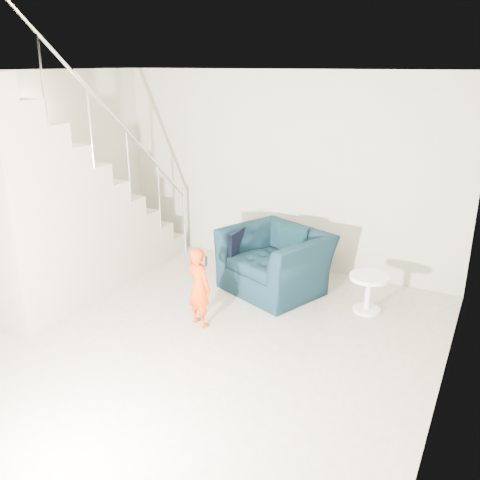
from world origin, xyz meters
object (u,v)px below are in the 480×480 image
object	(u,v)px
toddler	(199,287)
side_table	(369,287)
armchair	(275,261)
staircase	(60,221)

from	to	relation	value
toddler	side_table	xyz separation A→B (m)	(1.57, 1.19, -0.15)
armchair	staircase	size ratio (longest dim) A/B	0.33
side_table	staircase	xyz separation A→B (m)	(-3.52, -1.25, 0.64)
side_table	staircase	bearing A→B (deg)	-160.41
side_table	staircase	distance (m)	3.79
staircase	side_table	bearing A→B (deg)	19.59
toddler	side_table	size ratio (longest dim) A/B	1.98
side_table	staircase	size ratio (longest dim) A/B	0.13
armchair	side_table	size ratio (longest dim) A/B	2.63
armchair	side_table	bearing A→B (deg)	19.14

